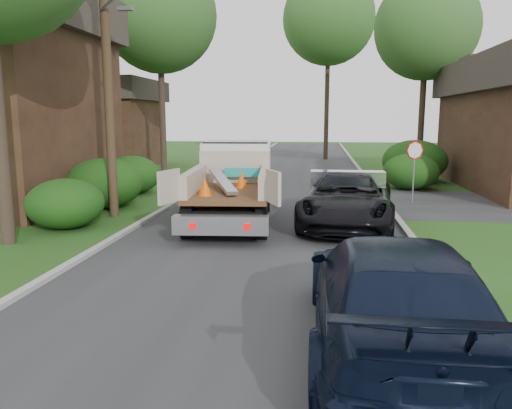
{
  "coord_description": "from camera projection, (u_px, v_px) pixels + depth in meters",
  "views": [
    {
      "loc": [
        1.49,
        -11.17,
        3.36
      ],
      "look_at": [
        -0.06,
        1.1,
        1.2
      ],
      "focal_mm": 35.0,
      "sensor_mm": 36.0,
      "label": 1
    }
  ],
  "objects": [
    {
      "name": "tree_left_far",
      "position": [
        159.0,
        15.0,
        27.68
      ],
      "size": [
        6.4,
        6.4,
        12.2
      ],
      "color": "#2D2119",
      "rests_on": "ground"
    },
    {
      "name": "curb_right",
      "position": [
        381.0,
        197.0,
        20.94
      ],
      "size": [
        0.2,
        90.0,
        0.12
      ],
      "primitive_type": "cube",
      "color": "#9E9E99",
      "rests_on": "ground"
    },
    {
      "name": "tree_left_back",
      "position": [
        6.0,
        2.0,
        24.58
      ],
      "size": [
        6.0,
        6.0,
        12.0
      ],
      "color": "#2D2119",
      "rests_on": "ground"
    },
    {
      "name": "hedge_left_a",
      "position": [
        65.0,
        204.0,
        15.25
      ],
      "size": [
        2.34,
        2.34,
        1.53
      ],
      "primitive_type": "ellipsoid",
      "color": "#113D0E",
      "rests_on": "ground"
    },
    {
      "name": "tree_right_far",
      "position": [
        427.0,
        28.0,
        28.84
      ],
      "size": [
        6.0,
        6.0,
        11.5
      ],
      "color": "#2D2119",
      "rests_on": "ground"
    },
    {
      "name": "curb_left",
      "position": [
        191.0,
        194.0,
        21.95
      ],
      "size": [
        0.2,
        90.0,
        0.12
      ],
      "primitive_type": "cube",
      "color": "#9E9E99",
      "rests_on": "ground"
    },
    {
      "name": "tree_center_far",
      "position": [
        329.0,
        19.0,
        38.87
      ],
      "size": [
        7.2,
        7.2,
        14.6
      ],
      "color": "#2D2119",
      "rests_on": "ground"
    },
    {
      "name": "hedge_left_b",
      "position": [
        104.0,
        183.0,
        18.68
      ],
      "size": [
        2.86,
        2.86,
        1.87
      ],
      "primitive_type": "ellipsoid",
      "color": "#113D0E",
      "rests_on": "ground"
    },
    {
      "name": "ground",
      "position": [
        253.0,
        263.0,
        11.68
      ],
      "size": [
        120.0,
        120.0,
        0.0
      ],
      "primitive_type": "plane",
      "color": "#254A15",
      "rests_on": "ground"
    },
    {
      "name": "navy_suv",
      "position": [
        394.0,
        295.0,
        7.12
      ],
      "size": [
        2.41,
        5.9,
        1.71
      ],
      "primitive_type": "imported",
      "rotation": [
        0.0,
        0.0,
        3.14
      ],
      "color": "black",
      "rests_on": "ground"
    },
    {
      "name": "hedge_right_a",
      "position": [
        411.0,
        172.0,
        23.52
      ],
      "size": [
        2.6,
        2.6,
        1.7
      ],
      "primitive_type": "ellipsoid",
      "color": "#113D0E",
      "rests_on": "ground"
    },
    {
      "name": "road",
      "position": [
        283.0,
        197.0,
        21.45
      ],
      "size": [
        8.0,
        90.0,
        0.02
      ],
      "primitive_type": "cube",
      "color": "#28282B",
      "rests_on": "ground"
    },
    {
      "name": "hedge_right_b",
      "position": [
        415.0,
        161.0,
        26.32
      ],
      "size": [
        3.38,
        3.38,
        2.21
      ],
      "primitive_type": "ellipsoid",
      "color": "#113D0E",
      "rests_on": "ground"
    },
    {
      "name": "stop_sign",
      "position": [
        414.0,
        159.0,
        19.53
      ],
      "size": [
        0.71,
        0.32,
        2.48
      ],
      "color": "slate",
      "rests_on": "ground"
    },
    {
      "name": "black_pickup",
      "position": [
        347.0,
        200.0,
        15.64
      ],
      "size": [
        3.32,
        6.17,
        1.65
      ],
      "primitive_type": "imported",
      "rotation": [
        0.0,
        0.0,
        -0.1
      ],
      "color": "black",
      "rests_on": "ground"
    },
    {
      "name": "utility_pole",
      "position": [
        107.0,
        62.0,
        16.34
      ],
      "size": [
        2.42,
        1.25,
        10.0
      ],
      "color": "#382619",
      "rests_on": "ground"
    },
    {
      "name": "house_left_far",
      "position": [
        101.0,
        122.0,
        34.33
      ],
      "size": [
        7.56,
        7.56,
        6.0
      ],
      "color": "#331D15",
      "rests_on": "ground"
    },
    {
      "name": "hedge_left_c",
      "position": [
        131.0,
        175.0,
        22.15
      ],
      "size": [
        2.6,
        2.6,
        1.7
      ],
      "primitive_type": "ellipsoid",
      "color": "#113D0E",
      "rests_on": "ground"
    },
    {
      "name": "flatbed_truck",
      "position": [
        234.0,
        177.0,
        16.94
      ],
      "size": [
        3.31,
        6.88,
        2.53
      ],
      "rotation": [
        0.0,
        0.0,
        0.08
      ],
      "color": "black",
      "rests_on": "ground"
    }
  ]
}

